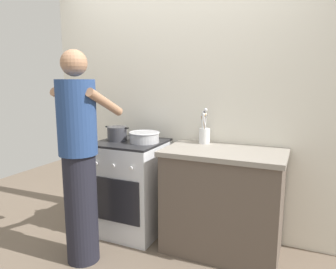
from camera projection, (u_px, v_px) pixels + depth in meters
ground at (158, 244)px, 2.82m from camera, size 6.00×6.00×0.00m
back_wall at (198, 104)px, 2.97m from camera, size 3.20×0.10×2.50m
countertop at (223, 201)px, 2.66m from camera, size 1.00×0.60×0.90m
stove_range at (132, 187)px, 3.02m from camera, size 0.60×0.62×0.90m
pot at (117, 134)px, 2.97m from camera, size 0.25×0.19×0.13m
mixing_bowl at (144, 137)px, 2.89m from camera, size 0.29×0.29×0.10m
utensil_crock at (204, 133)px, 2.83m from camera, size 0.10×0.10×0.33m
person at (79, 159)px, 2.44m from camera, size 0.41×0.50×1.70m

